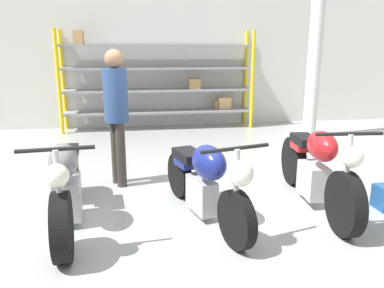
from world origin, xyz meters
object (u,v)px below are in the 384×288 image
Objects in this scene: motorcycle_grey at (67,185)px; motorcycle_blue at (205,179)px; motorcycle_red at (316,168)px; shelving_rack at (160,79)px; person_browsing at (116,107)px.

motorcycle_grey is 1.10× the size of motorcycle_blue.
motorcycle_blue is at bearing -78.35° from motorcycle_red.
person_browsing is at bearing -102.49° from shelving_rack.
shelving_rack is 5.12m from motorcycle_blue.
shelving_rack is 2.05× the size of motorcycle_red.
person_browsing reaches higher than motorcycle_blue.
motorcycle_grey is 2.83m from motorcycle_red.
motorcycle_grey is at bearing -109.56° from motorcycle_blue.
shelving_rack is 2.43× the size of person_browsing.
motorcycle_red is (2.82, 0.06, 0.03)m from motorcycle_grey.
shelving_rack reaches higher than motorcycle_grey.
shelving_rack is at bearing 159.24° from motorcycle_grey.
motorcycle_red is (1.36, 0.17, 0.00)m from motorcycle_blue.
motorcycle_grey is 1.42m from person_browsing.
motorcycle_red is 2.65m from person_browsing.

